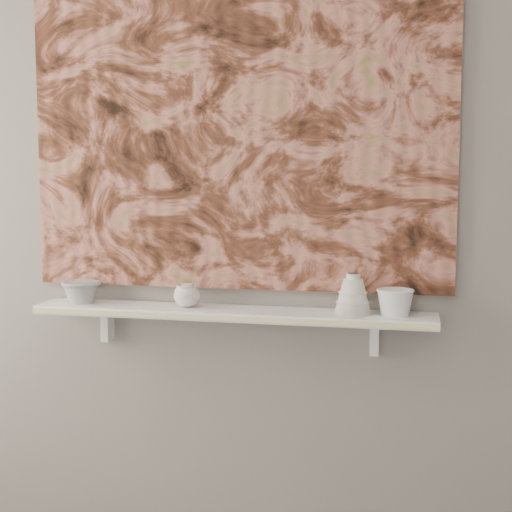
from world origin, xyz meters
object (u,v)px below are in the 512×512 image
(shelf, at_px, (231,313))
(painting, at_px, (236,132))
(bowl_grey, at_px, (81,292))
(cup_cream, at_px, (187,295))
(bowl_white, at_px, (395,302))
(bell_vessel, at_px, (353,294))

(shelf, relative_size, painting, 0.93)
(bowl_grey, bearing_deg, painting, 8.20)
(shelf, height_order, painting, painting)
(painting, distance_m, cup_cream, 0.60)
(painting, height_order, bowl_white, painting)
(shelf, height_order, cup_cream, cup_cream)
(bell_vessel, bearing_deg, painting, 169.13)
(bowl_grey, xyz_separation_m, bowl_white, (1.12, 0.00, 0.00))
(shelf, distance_m, bowl_white, 0.56)
(painting, xyz_separation_m, bowl_white, (0.56, -0.08, -0.57))
(shelf, relative_size, bowl_white, 11.37)
(bell_vessel, relative_size, bowl_white, 1.11)
(cup_cream, bearing_deg, bowl_grey, 180.00)
(shelf, height_order, bowl_white, bowl_white)
(shelf, distance_m, painting, 0.63)
(bowl_grey, relative_size, cup_cream, 1.54)
(bell_vessel, bearing_deg, cup_cream, 180.00)
(painting, bearing_deg, bell_vessel, -10.87)
(bowl_grey, bearing_deg, shelf, 0.00)
(painting, relative_size, bowl_white, 12.19)
(painting, bearing_deg, bowl_grey, -171.80)
(painting, bearing_deg, bowl_white, -8.21)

